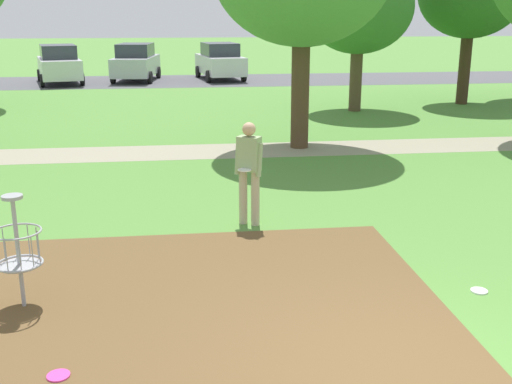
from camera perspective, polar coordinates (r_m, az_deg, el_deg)
ground_plane at (r=6.45m, az=14.60°, el=-16.45°), size 160.00×160.00×0.00m
dirt_tee_pad at (r=7.59m, az=-7.48°, el=-10.72°), size 6.50×5.34×0.01m
disc_golf_basket at (r=7.90m, az=-21.26°, el=-4.70°), size 0.98×0.58×1.39m
player_foreground_watching at (r=10.18m, az=-0.64°, el=2.24°), size 0.49×0.45×1.71m
frisbee_scattered_a at (r=8.50m, az=19.64°, el=-8.46°), size 0.21×0.21×0.02m
frisbee_scattered_b at (r=6.62m, az=-17.53°, el=-15.64°), size 0.23×0.23×0.02m
tree_near_right at (r=22.42m, az=9.34°, el=16.24°), size 3.71×3.71×5.12m
parking_lot_strip at (r=32.45m, az=-3.21°, el=10.11°), size 36.00×6.00×0.01m
parked_car_leftmost at (r=32.35m, az=-17.47°, el=11.02°), size 2.77×4.51×1.84m
parked_car_center_left at (r=32.67m, az=-10.87°, el=11.51°), size 2.38×4.40×1.84m
parked_car_center_right at (r=32.81m, az=-3.29°, el=11.79°), size 2.47×4.44×1.84m
gravel_path at (r=16.03m, az=0.95°, el=3.87°), size 40.00×1.75×0.00m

